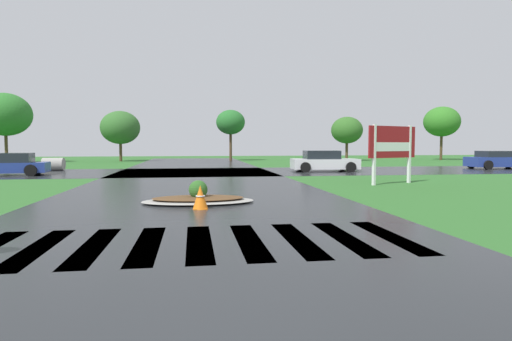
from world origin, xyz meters
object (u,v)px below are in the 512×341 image
(estate_billboard, at_px, (392,145))
(traffic_cone, at_px, (200,198))
(car_white_sedan, at_px, (498,160))
(car_blue_compact, at_px, (7,165))
(drainage_pipe_stack, at_px, (53,164))
(median_island, at_px, (198,198))
(car_silver_hatch, at_px, (324,162))

(estate_billboard, bearing_deg, traffic_cone, 13.40)
(car_white_sedan, distance_m, car_blue_compact, 31.77)
(drainage_pipe_stack, bearing_deg, median_island, -61.55)
(median_island, bearing_deg, car_blue_compact, 129.16)
(estate_billboard, distance_m, drainage_pipe_stack, 21.67)
(estate_billboard, relative_size, median_island, 0.80)
(estate_billboard, xyz_separation_m, traffic_cone, (-8.46, -6.09, -1.41))
(car_silver_hatch, bearing_deg, estate_billboard, -83.93)
(car_white_sedan, bearing_deg, estate_billboard, -140.69)
(car_white_sedan, height_order, car_blue_compact, car_white_sedan)
(estate_billboard, bearing_deg, drainage_pipe_stack, -56.99)
(car_white_sedan, relative_size, drainage_pipe_stack, 3.26)
(traffic_cone, bearing_deg, estate_billboard, 35.74)
(car_blue_compact, bearing_deg, traffic_cone, 120.16)
(traffic_cone, bearing_deg, median_island, 91.88)
(estate_billboard, relative_size, drainage_pipe_stack, 1.98)
(car_silver_hatch, bearing_deg, median_island, -116.89)
(car_blue_compact, height_order, drainage_pipe_stack, car_blue_compact)
(estate_billboard, height_order, car_silver_hatch, estate_billboard)
(estate_billboard, relative_size, car_white_sedan, 0.61)
(car_silver_hatch, relative_size, car_blue_compact, 0.96)
(estate_billboard, relative_size, car_blue_compact, 0.59)
(car_white_sedan, xyz_separation_m, car_silver_hatch, (-13.13, -0.99, 0.02))
(estate_billboard, distance_m, car_blue_compact, 20.52)
(drainage_pipe_stack, height_order, traffic_cone, drainage_pipe_stack)
(drainage_pipe_stack, xyz_separation_m, traffic_cone, (9.33, -18.39, -0.11))
(drainage_pipe_stack, bearing_deg, estate_billboard, -34.64)
(estate_billboard, height_order, drainage_pipe_stack, estate_billboard)
(median_island, relative_size, car_silver_hatch, 0.77)
(estate_billboard, distance_m, median_island, 9.92)
(car_blue_compact, bearing_deg, drainage_pipe_stack, -110.73)
(median_island, bearing_deg, estate_billboard, 29.70)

